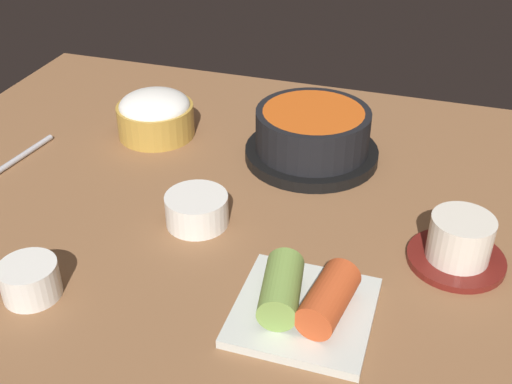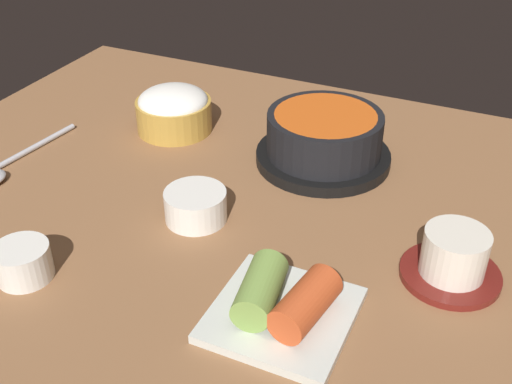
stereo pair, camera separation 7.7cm
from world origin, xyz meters
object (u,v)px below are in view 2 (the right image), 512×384
Objects in this scene: rice_bowl at (174,109)px; side_bowl_near at (23,261)px; banchan_cup_center at (196,205)px; spoon at (4,168)px; kimchi_plate at (282,304)px; tea_cup_with_saucer at (453,258)px; stone_pot at (324,139)px.

side_bowl_near is (2.86, -36.12, -1.31)cm from rice_bowl.
spoon is at bearing -177.27° from banchan_cup_center.
spoon is (-17.52, 15.61, -1.44)cm from side_bowl_near.
kimchi_plate is 28.09cm from side_bowl_near.
side_bowl_near is at bearing -41.71° from spoon.
rice_bowl is 0.83× the size of kimchi_plate.
tea_cup_with_saucer is 59.16cm from spoon.
kimchi_plate reaches higher than banchan_cup_center.
rice_bowl is 0.58× the size of spoon.
kimchi_plate is at bearing -136.48° from tea_cup_with_saucer.
banchan_cup_center is at bearing 144.55° from kimchi_plate.
rice_bowl is at bearing 94.52° from side_bowl_near.
stone_pot is 23.73cm from rice_bowl.
side_bowl_near is at bearing -85.48° from rice_bowl.
banchan_cup_center is 1.25× the size of side_bowl_near.
stone_pot reaches higher than side_bowl_near.
stone_pot is 27.06cm from tea_cup_with_saucer.
banchan_cup_center and side_bowl_near have the same top height.
kimchi_plate is at bearing -35.45° from banchan_cup_center.
kimchi_plate is at bearing -12.58° from spoon.
stone_pot is 31.49cm from kimchi_plate.
side_bowl_near is 0.31× the size of spoon.
tea_cup_with_saucer reaches higher than kimchi_plate.
stone_pot is 0.95× the size of spoon.
rice_bowl reaches higher than banchan_cup_center.
rice_bowl is at bearing 54.46° from spoon.
tea_cup_with_saucer is 1.78× the size of side_bowl_near.
spoon is at bearing 138.29° from side_bowl_near.
stone_pot is 3.09× the size of side_bowl_near.
tea_cup_with_saucer reaches higher than side_bowl_near.
banchan_cup_center is 0.56× the size of kimchi_plate.
stone_pot is 1.73× the size of tea_cup_with_saucer.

